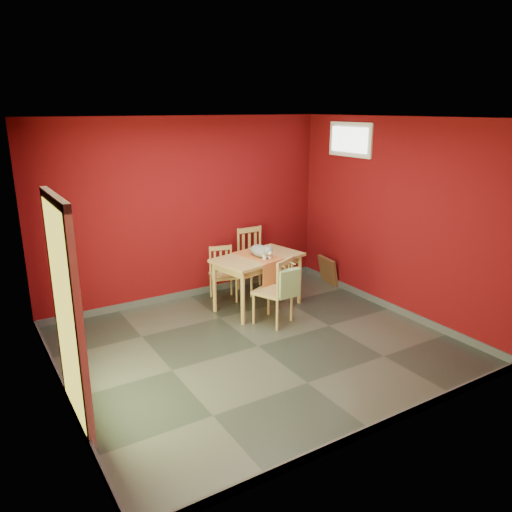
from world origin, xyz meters
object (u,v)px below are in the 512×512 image
chair_near (276,290)px  cat (260,249)px  chair_far_left (223,273)px  picture_frame (328,270)px  dining_table (258,263)px  chair_far_right (254,259)px  tote_bag (289,283)px

chair_near → cat: (0.11, 0.57, 0.42)m
chair_far_left → picture_frame: 1.84m
chair_near → cat: size_ratio=2.01×
cat → picture_frame: 1.68m
picture_frame → dining_table: bearing=-170.1°
dining_table → chair_far_left: (-0.28, 0.56, -0.27)m
chair_far_right → picture_frame: (1.19, -0.38, -0.29)m
chair_far_right → tote_bag: (-0.37, -1.46, 0.11)m
cat → chair_far_left: bearing=129.1°
tote_bag → picture_frame: 1.94m
chair_near → cat: bearing=78.9°
dining_table → chair_far_right: chair_far_right is taller
chair_far_right → picture_frame: bearing=-17.7°
chair_far_left → picture_frame: (1.81, -0.29, -0.19)m
chair_far_left → chair_far_right: bearing=8.3°
dining_table → tote_bag: 0.81m
chair_far_right → cat: bearing=-115.1°
chair_far_right → dining_table: bearing=-117.4°
chair_far_right → cat: 0.84m
dining_table → tote_bag: tote_bag is taller
dining_table → picture_frame: bearing=9.9°
chair_far_right → picture_frame: size_ratio=2.18×
chair_near → chair_far_left: bearing=99.0°
dining_table → chair_near: (-0.09, -0.60, -0.21)m
chair_far_left → picture_frame: size_ratio=1.76×
chair_near → picture_frame: 1.86m
tote_bag → cat: size_ratio=0.96×
chair_far_left → chair_far_right: 0.63m
chair_far_right → chair_near: chair_far_right is taller
tote_bag → picture_frame: bearing=34.5°
chair_far_right → tote_bag: bearing=-104.3°
picture_frame → chair_far_left: bearing=170.8°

